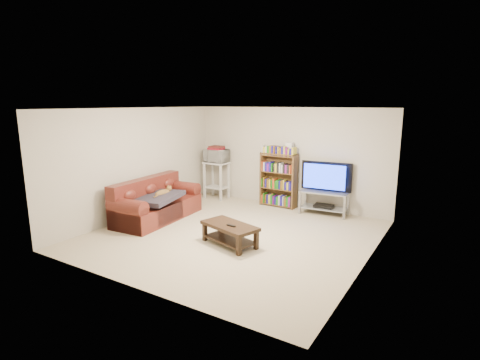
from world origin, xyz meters
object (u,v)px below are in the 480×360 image
Objects in this scene: bookshelf at (278,179)px; sofa at (155,205)px; coffee_table at (230,230)px; tv_stand at (324,199)px.

sofa is at bearing -126.85° from bookshelf.
bookshelf is at bearing 47.07° from sofa.
coffee_table is (2.24, -0.44, -0.05)m from sofa.
sofa is 1.63× the size of bookshelf.
coffee_table is 1.05× the size of tv_stand.
tv_stand is (3.04, 2.26, 0.05)m from sofa.
bookshelf is (-0.38, 2.77, 0.41)m from coffee_table.
sofa reaches higher than coffee_table.
bookshelf reaches higher than tv_stand.
sofa is 3.00m from bookshelf.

